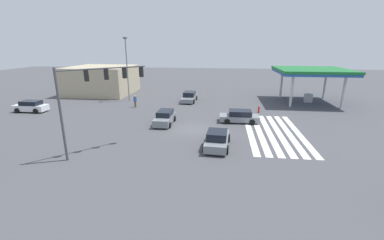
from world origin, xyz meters
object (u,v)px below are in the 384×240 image
Objects in this scene: car_0 at (165,118)px; car_4 at (31,106)px; traffic_signal_mast at (94,88)px; car_1 at (217,139)px; street_light_pole_a at (127,64)px; pedestrian at (135,101)px; fire_hydrant at (259,109)px; car_3 at (189,97)px; car_2 at (239,116)px.

car_0 is 18.98m from car_4.
traffic_signal_mast reaches higher than car_1.
street_light_pole_a is (11.60, 8.38, 4.93)m from car_0.
pedestrian is 16.98m from fire_hydrant.
car_3 is 2.78× the size of pedestrian.
car_4 is 2.41× the size of pedestrian.
traffic_signal_mast reaches higher than pedestrian.
traffic_signal_mast is 21.53m from car_3.
car_2 is (10.06, -11.82, -4.66)m from traffic_signal_mast.
street_light_pole_a is (4.37, 2.50, 4.65)m from pedestrian.
traffic_signal_mast is 1.67× the size of car_0.
car_3 is at bearing 79.00° from pedestrian.
pedestrian is at bearing -21.48° from car_2.
traffic_signal_mast reaches higher than car_3.
car_1 is 18.91m from car_3.
car_2 is 12.66m from car_3.
car_1 is 1.10× the size of car_4.
car_1 is 17.86m from pedestrian.
traffic_signal_mast is at bearing 106.80° from car_1.
car_1 is at bearing 45.14° from car_0.
street_light_pole_a is (19.94, 4.88, 0.31)m from traffic_signal_mast.
car_1 is at bearing -140.97° from street_light_pole_a.
pedestrian is (5.50, 14.20, 0.32)m from car_2.
car_4 is 29.94m from fire_hydrant.
fire_hydrant is at bearing 0.12° from traffic_signal_mast.
car_2 is 1.06× the size of car_4.
car_3 is 8.60m from pedestrian.
car_1 is 5.37× the size of fire_hydrant.
car_1 is at bearing 159.28° from car_4.
car_4 is (3.16, 18.71, 0.02)m from car_0.
street_light_pole_a reaches higher than car_3.
car_4 is at bearing -98.82° from car_0.
car_2 is 15.23m from pedestrian.
car_3 reaches higher than car_0.
street_light_pole_a is (9.88, 16.70, 4.97)m from car_2.
car_2 is at bearing 22.76° from pedestrian.
car_2 is at bearing -4.59° from traffic_signal_mast.
fire_hydrant is (3.12, -29.78, -0.29)m from car_4.
car_2 is at bearing -120.61° from street_light_pole_a.
car_3 is at bearing -155.75° from car_4.
street_light_pole_a is at bearing -143.37° from car_0.
fire_hydrant is at bearing 61.60° from car_3.
car_2 reaches higher than fire_hydrant.
car_2 is at bearing 148.94° from fire_hydrant.
car_3 is 21.80m from car_4.
fire_hydrant is at bearing -18.63° from car_1.
car_1 reaches higher than car_2.
traffic_signal_mast is 1.45× the size of car_3.
car_2 is 20.02m from street_light_pole_a.
car_3 is (18.28, 4.83, 0.00)m from car_1.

